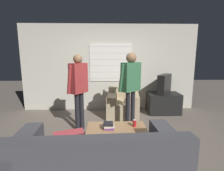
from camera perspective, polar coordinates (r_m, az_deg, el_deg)
The scene contains 12 objects.
ground_plane at distance 3.64m, azimuth -0.29°, elevation -17.34°, with size 16.00×16.00×0.00m, color #665B51.
wall_back at distance 5.27m, azimuth -0.90°, elevation 5.81°, with size 5.20×0.08×2.55m.
couch_blue at distance 2.40m, azimuth -4.84°, elevation -24.34°, with size 2.11×1.03×0.84m.
armchair_beige at distance 4.81m, azimuth 3.65°, elevation -6.28°, with size 0.92×0.91×0.77m.
coffee_table at distance 3.17m, azimuth 1.50°, elevation -14.26°, with size 1.05×0.59×0.41m.
tv_stand at distance 5.27m, azimuth 16.40°, elevation -5.56°, with size 0.90×0.56×0.58m.
tv at distance 5.15m, azimuth 16.69°, elevation 0.49°, with size 0.55×0.64×0.54m.
person_left_standing at distance 3.85m, azimuth -10.98°, elevation 0.64°, with size 0.53×0.75×1.68m.
person_right_standing at distance 3.95m, azimuth 6.04°, elevation 1.71°, with size 0.54×0.86×1.72m.
book_stack at distance 3.11m, azimuth -1.09°, elevation -12.94°, with size 0.21×0.21×0.11m.
soda_can at distance 3.21m, azimuth 7.36°, elevation -12.09°, with size 0.07×0.07×0.13m.
spare_remote at distance 3.20m, azimuth -2.38°, elevation -13.02°, with size 0.08×0.14×0.02m.
Camera 1 is at (-0.09, -3.23, 1.69)m, focal length 28.00 mm.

